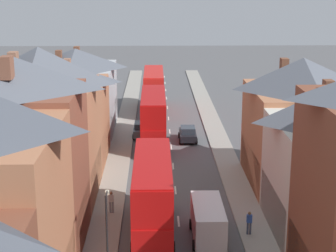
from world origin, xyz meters
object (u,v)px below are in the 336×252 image
at_px(double_decker_bus_lead, 153,196).
at_px(street_lamp, 107,233).
at_px(double_decker_bus_mid_street, 153,118).
at_px(double_decker_bus_far_approaching, 154,90).
at_px(car_parked_left_a, 188,134).
at_px(pedestrian_far_left, 111,201).
at_px(pedestrian_mid_right, 249,222).
at_px(delivery_van, 208,220).
at_px(car_parked_right_a, 142,130).

distance_m(double_decker_bus_lead, street_lamp, 6.85).
height_order(double_decker_bus_mid_street, double_decker_bus_far_approaching, same).
bearing_deg(double_decker_bus_mid_street, car_parked_left_a, 17.72).
bearing_deg(street_lamp, car_parked_left_a, 78.11).
bearing_deg(double_decker_bus_lead, pedestrian_far_left, 130.11).
relative_size(double_decker_bus_mid_street, pedestrian_mid_right, 6.71).
relative_size(double_decker_bus_lead, double_decker_bus_mid_street, 1.00).
xyz_separation_m(double_decker_bus_lead, pedestrian_far_left, (-3.01, 3.57, -1.78)).
bearing_deg(double_decker_bus_mid_street, pedestrian_far_left, -99.70).
distance_m(double_decker_bus_far_approaching, pedestrian_far_left, 32.25).
relative_size(car_parked_left_a, delivery_van, 0.73).
relative_size(pedestrian_mid_right, pedestrian_far_left, 1.00).
xyz_separation_m(car_parked_right_a, pedestrian_far_left, (-1.72, -20.45, 0.20)).
xyz_separation_m(double_decker_bus_mid_street, street_lamp, (-2.44, -27.57, 0.43)).
relative_size(double_decker_bus_mid_street, double_decker_bus_far_approaching, 1.00).
bearing_deg(street_lamp, pedestrian_far_left, 93.28).
distance_m(double_decker_bus_far_approaching, car_parked_left_a, 13.92).
height_order(double_decker_bus_lead, pedestrian_far_left, double_decker_bus_lead).
relative_size(double_decker_bus_lead, car_parked_right_a, 2.83).
xyz_separation_m(double_decker_bus_mid_street, delivery_van, (3.61, -21.81, -1.48)).
bearing_deg(car_parked_right_a, double_decker_bus_far_approaching, 83.65).
xyz_separation_m(car_parked_right_a, street_lamp, (-1.15, -30.41, 2.41)).
height_order(double_decker_bus_lead, double_decker_bus_mid_street, same).
bearing_deg(double_decker_bus_mid_street, double_decker_bus_far_approaching, 90.00).
height_order(delivery_van, street_lamp, street_lamp).
bearing_deg(double_decker_bus_lead, pedestrian_mid_right, -2.06).
bearing_deg(car_parked_left_a, double_decker_bus_lead, -99.18).
bearing_deg(double_decker_bus_mid_street, car_parked_right_a, 114.45).
height_order(double_decker_bus_lead, pedestrian_mid_right, double_decker_bus_lead).
relative_size(car_parked_right_a, pedestrian_far_left, 2.37).
bearing_deg(street_lamp, double_decker_bus_mid_street, 84.94).
relative_size(delivery_van, pedestrian_mid_right, 3.23).
xyz_separation_m(car_parked_left_a, pedestrian_far_left, (-6.62, -18.77, 0.24)).
bearing_deg(double_decker_bus_far_approaching, double_decker_bus_mid_street, -90.00).
relative_size(double_decker_bus_lead, street_lamp, 1.96).
distance_m(double_decker_bus_far_approaching, delivery_van, 36.46).
height_order(double_decker_bus_far_approaching, street_lamp, street_lamp).
relative_size(car_parked_right_a, street_lamp, 0.69).
distance_m(pedestrian_mid_right, pedestrian_far_left, 10.15).
height_order(pedestrian_far_left, street_lamp, street_lamp).
height_order(car_parked_left_a, pedestrian_far_left, pedestrian_far_left).
xyz_separation_m(double_decker_bus_mid_street, car_parked_right_a, (-1.29, 2.84, -1.98)).
distance_m(car_parked_left_a, pedestrian_mid_right, 22.75).
xyz_separation_m(double_decker_bus_mid_street, pedestrian_mid_right, (6.40, -21.42, -1.78)).
height_order(delivery_van, pedestrian_mid_right, delivery_van).
relative_size(pedestrian_far_left, street_lamp, 0.29).
distance_m(double_decker_bus_lead, pedestrian_far_left, 5.00).
bearing_deg(street_lamp, double_decker_bus_far_approaching, 86.68).
distance_m(double_decker_bus_mid_street, double_decker_bus_far_approaching, 14.45).
xyz_separation_m(double_decker_bus_mid_street, double_decker_bus_far_approaching, (0.00, 14.45, 0.00)).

